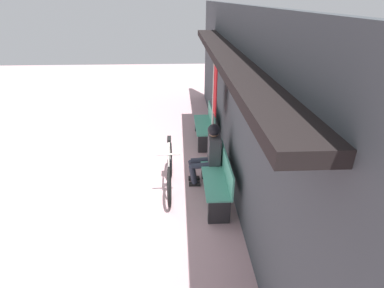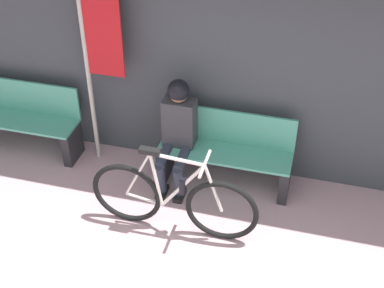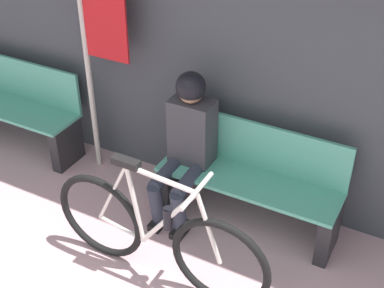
{
  "view_description": "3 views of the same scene",
  "coord_description": "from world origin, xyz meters",
  "px_view_note": "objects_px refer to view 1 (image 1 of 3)",
  "views": [
    {
      "loc": [
        4.69,
        1.59,
        3.3
      ],
      "look_at": [
        -0.12,
        1.81,
        0.93
      ],
      "focal_mm": 28.0,
      "sensor_mm": 36.0,
      "label": 1
    },
    {
      "loc": [
        1.06,
        -2.27,
        3.9
      ],
      "look_at": [
        -0.06,
        1.9,
        0.72
      ],
      "focal_mm": 50.0,
      "sensor_mm": 36.0,
      "label": 2
    },
    {
      "loc": [
        1.38,
        -0.88,
        2.96
      ],
      "look_at": [
        -0.07,
        1.82,
        0.91
      ],
      "focal_mm": 50.0,
      "sensor_mm": 36.0,
      "label": 3
    }
  ],
  "objects_px": {
    "person_seated": "(210,150)",
    "banner_pole": "(215,96)",
    "bicycle": "(170,171)",
    "park_bench_near": "(218,179)",
    "park_bench_far": "(206,127)"
  },
  "relations": [
    {
      "from": "person_seated",
      "to": "banner_pole",
      "type": "bearing_deg",
      "value": 169.19
    },
    {
      "from": "person_seated",
      "to": "bicycle",
      "type": "bearing_deg",
      "value": -76.95
    },
    {
      "from": "person_seated",
      "to": "banner_pole",
      "type": "relative_size",
      "value": 0.54
    },
    {
      "from": "park_bench_near",
      "to": "banner_pole",
      "type": "relative_size",
      "value": 0.63
    },
    {
      "from": "banner_pole",
      "to": "park_bench_near",
      "type": "bearing_deg",
      "value": -2.89
    },
    {
      "from": "bicycle",
      "to": "park_bench_far",
      "type": "height_order",
      "value": "bicycle"
    },
    {
      "from": "park_bench_far",
      "to": "banner_pole",
      "type": "bearing_deg",
      "value": 4.07
    },
    {
      "from": "bicycle",
      "to": "banner_pole",
      "type": "height_order",
      "value": "banner_pole"
    },
    {
      "from": "bicycle",
      "to": "banner_pole",
      "type": "xyz_separation_m",
      "value": [
        -1.07,
        0.92,
        1.11
      ]
    },
    {
      "from": "banner_pole",
      "to": "person_seated",
      "type": "bearing_deg",
      "value": -10.81
    },
    {
      "from": "person_seated",
      "to": "park_bench_far",
      "type": "relative_size",
      "value": 0.92
    },
    {
      "from": "park_bench_near",
      "to": "park_bench_far",
      "type": "xyz_separation_m",
      "value": [
        -2.43,
        -0.0,
        -0.01
      ]
    },
    {
      "from": "park_bench_near",
      "to": "banner_pole",
      "type": "distance_m",
      "value": 1.79
    },
    {
      "from": "person_seated",
      "to": "banner_pole",
      "type": "xyz_separation_m",
      "value": [
        -0.9,
        0.17,
        0.78
      ]
    },
    {
      "from": "person_seated",
      "to": "park_bench_far",
      "type": "height_order",
      "value": "person_seated"
    }
  ]
}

